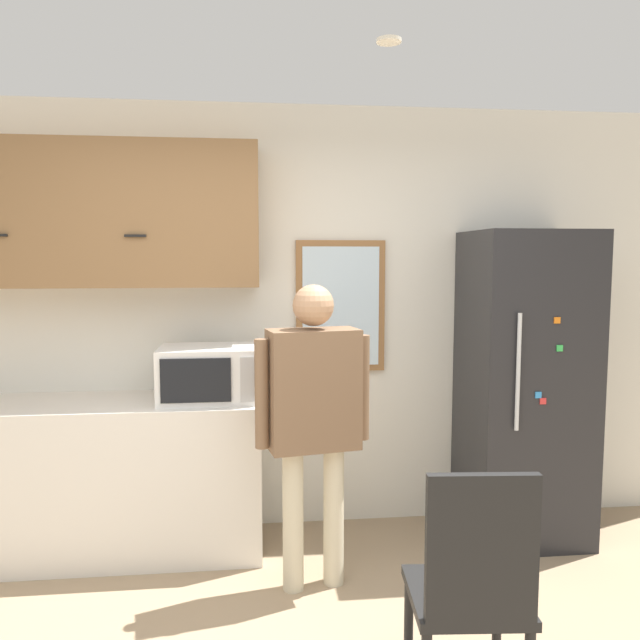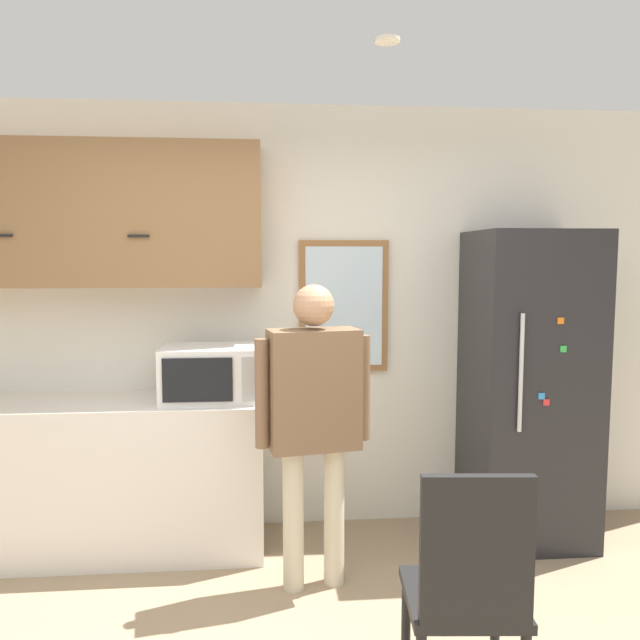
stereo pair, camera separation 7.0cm
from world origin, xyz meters
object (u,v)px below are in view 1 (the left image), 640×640
microwave (207,373)px  chair (473,582)px  refrigerator (524,386)px  person (313,406)px

microwave → chair: microwave is taller
refrigerator → chair: size_ratio=1.94×
person → refrigerator: size_ratio=0.84×
chair → microwave: bearing=-48.7°
microwave → chair: 1.91m
person → refrigerator: refrigerator is taller
microwave → person: 0.76m
refrigerator → microwave: bearing=-179.9°
refrigerator → chair: 1.75m
refrigerator → person: bearing=-160.4°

